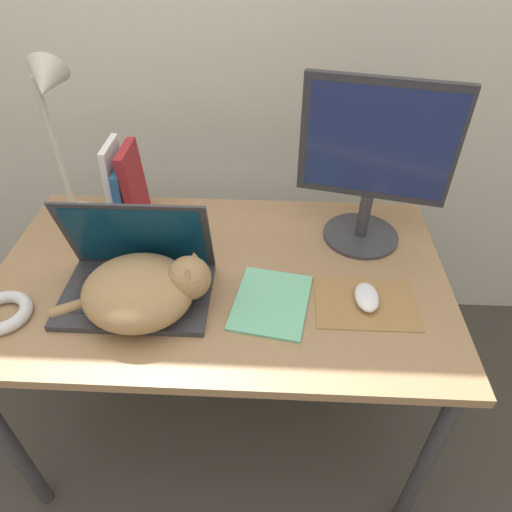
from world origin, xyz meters
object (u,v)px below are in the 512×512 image
Objects in this scene: external_monitor at (374,161)px; desk_lamp at (53,115)px; laptop at (137,277)px; book_row at (125,185)px; notepad at (271,302)px; computer_mouse at (367,297)px; cat at (144,290)px; cable_coil at (2,313)px.

desk_lamp is (-0.90, 0.04, 0.10)m from external_monitor.
book_row is (-0.12, 0.36, 0.06)m from laptop.
desk_lamp is at bearing 151.04° from notepad.
laptop is at bearing 178.68° from computer_mouse.
external_monitor is (0.63, 0.27, 0.21)m from laptop.
book_row is at bearing 16.72° from desk_lamp.
external_monitor is at bearing 29.84° from cat.
book_row is at bearing 152.85° from computer_mouse.
cat is (0.04, -0.07, 0.02)m from laptop.
laptop is 0.95× the size of cat.
laptop is 2.66× the size of cable_coil.
book_row is at bearing 107.83° from laptop.
cat is 0.57m from desk_lamp.
book_row is (-0.16, 0.43, 0.04)m from cat.
computer_mouse is at bearing 3.52° from notepad.
external_monitor is at bearing 21.85° from cable_coil.
book_row is (-0.73, 0.37, 0.10)m from computer_mouse.
laptop is 0.72m from external_monitor.
book_row is 0.53m from cable_coil.
cat is at bearing -70.03° from book_row.
cable_coil is (-0.21, -0.47, -0.10)m from book_row.
notepad is (-0.27, -0.30, -0.26)m from external_monitor.
book_row is 0.96× the size of notepad.
desk_lamp reaches higher than cable_coil.
computer_mouse is (0.57, 0.05, -0.05)m from cat.
notepad is (0.48, -0.39, -0.11)m from book_row.
desk_lamp is 1.97× the size of notepad.
desk_lamp is (-0.15, -0.04, 0.25)m from book_row.
desk_lamp is at bearing 128.19° from cat.
book_row is 0.63m from notepad.
computer_mouse is (0.61, -0.01, -0.03)m from laptop.
laptop is at bearing -50.26° from desk_lamp.
external_monitor reaches higher than cable_coil.
computer_mouse is 0.82m from book_row.
desk_lamp reaches higher than book_row.
notepad is (0.62, -0.35, -0.36)m from desk_lamp.
cat reaches higher than cable_coil.
laptop is 0.61m from computer_mouse.
notepad is (0.69, 0.08, -0.01)m from cable_coil.
cable_coil is at bearing -173.11° from notepad.
notepad is at bearing -4.68° from laptop.
cable_coil is (-0.37, -0.04, -0.06)m from cat.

